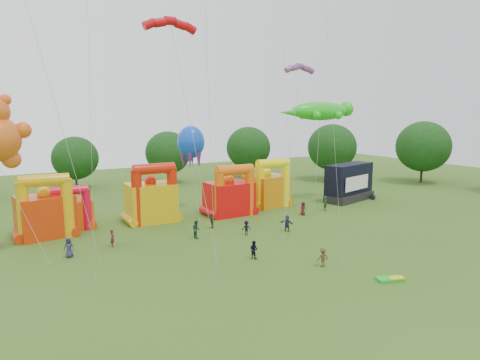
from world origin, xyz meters
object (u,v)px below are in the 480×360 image
teddy_bear_kite (12,181)px  spectator_0 (69,248)px  bouncy_castle_0 (45,213)px  octopus_kite (193,172)px  bouncy_castle_2 (152,199)px  stage_trailer (349,183)px  spectator_4 (212,221)px  gecko_kite (318,147)px

teddy_bear_kite → spectator_0: (4.04, -1.92, -6.21)m
bouncy_castle_0 → octopus_kite: octopus_kite is taller
bouncy_castle_2 → teddy_bear_kite: bearing=-154.4°
bouncy_castle_0 → teddy_bear_kite: bearing=-114.6°
bouncy_castle_0 → spectator_0: 8.50m
bouncy_castle_0 → teddy_bear_kite: 8.33m
bouncy_castle_2 → spectator_0: 14.03m
spectator_0 → stage_trailer: bearing=32.1°
spectator_0 → octopus_kite: bearing=55.6°
bouncy_castle_0 → bouncy_castle_2: size_ratio=0.95×
teddy_bear_kite → spectator_4: bearing=2.1°
teddy_bear_kite → octopus_kite: (21.08, 9.17, -1.77)m
gecko_kite → spectator_0: bearing=-168.4°
stage_trailer → gecko_kite: bearing=176.9°
spectator_4 → spectator_0: bearing=-23.6°
stage_trailer → spectator_4: stage_trailer is taller
bouncy_castle_2 → octopus_kite: 7.24m
octopus_kite → spectator_4: size_ratio=6.67×
bouncy_castle_0 → gecko_kite: bearing=-1.9°
stage_trailer → gecko_kite: gecko_kite is taller
bouncy_castle_0 → gecko_kite: 36.02m
spectator_4 → octopus_kite: bearing=-132.3°
stage_trailer → teddy_bear_kite: size_ratio=0.63×
stage_trailer → gecko_kite: size_ratio=0.63×
bouncy_castle_0 → octopus_kite: bearing=8.9°
gecko_kite → bouncy_castle_0: bearing=178.1°
stage_trailer → octopus_kite: size_ratio=0.82×
spectator_4 → teddy_bear_kite: bearing=-31.0°
teddy_bear_kite → bouncy_castle_0: bearing=65.4°
stage_trailer → spectator_4: (-24.62, -4.11, -1.82)m
bouncy_castle_0 → octopus_kite: 18.61m
octopus_kite → spectator_4: bearing=-99.2°
bouncy_castle_0 → stage_trailer: bouncy_castle_0 is taller
stage_trailer → gecko_kite: (-5.87, 0.32, 5.57)m
octopus_kite → spectator_0: 20.81m
spectator_0 → spectator_4: bearing=32.2°
teddy_bear_kite → octopus_kite: teddy_bear_kite is taller
bouncy_castle_0 → spectator_4: bouncy_castle_0 is taller
bouncy_castle_2 → spectator_0: bearing=-140.0°
stage_trailer → bouncy_castle_2: bearing=175.8°
bouncy_castle_0 → gecko_kite: (35.56, -1.19, 5.65)m
spectator_4 → bouncy_castle_2: bearing=-84.6°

